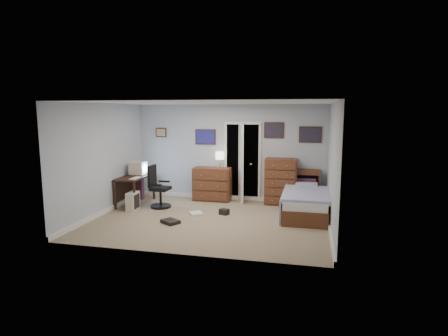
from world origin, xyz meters
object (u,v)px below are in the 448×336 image
(computer_desk, at_px, (132,182))
(bed, at_px, (305,203))
(office_chair, at_px, (158,191))
(low_dresser, at_px, (212,184))
(tall_dresser, at_px, (281,182))

(computer_desk, height_order, bed, computer_desk)
(office_chair, xyz_separation_m, bed, (3.49, 0.03, -0.11))
(bed, bearing_deg, low_dresser, 157.85)
(computer_desk, height_order, tall_dresser, tall_dresser)
(computer_desk, distance_m, low_dresser, 2.06)
(office_chair, distance_m, bed, 3.50)
(office_chair, relative_size, low_dresser, 1.06)
(computer_desk, distance_m, office_chair, 0.81)
(office_chair, relative_size, tall_dresser, 0.89)
(low_dresser, bearing_deg, computer_desk, -156.96)
(tall_dresser, bearing_deg, computer_desk, -168.66)
(bed, bearing_deg, office_chair, -179.39)
(office_chair, distance_m, tall_dresser, 3.05)
(computer_desk, xyz_separation_m, low_dresser, (1.87, 0.84, -0.12))
(computer_desk, bearing_deg, bed, -2.76)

